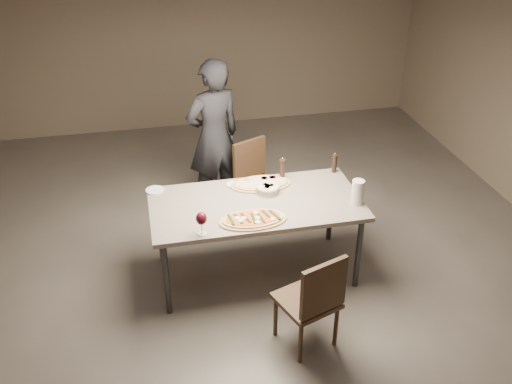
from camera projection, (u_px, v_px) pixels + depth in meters
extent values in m
plane|color=#5B544F|center=(256.00, 272.00, 5.23)|extent=(7.00, 7.00, 0.00)
plane|color=gray|center=(199.00, 25.00, 7.48)|extent=(6.00, 0.00, 6.00)
cube|color=gray|center=(256.00, 204.00, 4.86)|extent=(1.80, 0.90, 0.04)
cylinder|color=#333335|center=(166.00, 278.00, 4.59)|extent=(0.05, 0.05, 0.71)
cylinder|color=#333335|center=(358.00, 253.00, 4.89)|extent=(0.05, 0.05, 0.71)
cylinder|color=#333335|center=(160.00, 228.00, 5.21)|extent=(0.05, 0.05, 0.71)
cylinder|color=#333335|center=(331.00, 208.00, 5.51)|extent=(0.05, 0.05, 0.71)
ellipsoid|color=white|center=(257.00, 222.00, 4.52)|extent=(0.05, 0.05, 0.01)
ellipsoid|color=white|center=(258.00, 217.00, 4.57)|extent=(0.05, 0.05, 0.01)
ellipsoid|color=white|center=(241.00, 220.00, 4.54)|extent=(0.05, 0.05, 0.01)
ellipsoid|color=white|center=(237.00, 218.00, 4.57)|extent=(0.05, 0.05, 0.01)
ellipsoid|color=white|center=(273.00, 218.00, 4.56)|extent=(0.05, 0.05, 0.01)
ellipsoid|color=white|center=(256.00, 212.00, 4.64)|extent=(0.05, 0.05, 0.01)
ellipsoid|color=white|center=(244.00, 218.00, 4.57)|extent=(0.05, 0.05, 0.01)
cube|color=black|center=(231.00, 220.00, 4.55)|extent=(0.04, 0.16, 0.01)
cube|color=black|center=(238.00, 219.00, 4.56)|extent=(0.06, 0.16, 0.01)
cube|color=black|center=(246.00, 218.00, 4.57)|extent=(0.07, 0.16, 0.01)
cube|color=black|center=(253.00, 218.00, 4.57)|extent=(0.02, 0.16, 0.01)
cube|color=black|center=(261.00, 217.00, 4.58)|extent=(0.05, 0.16, 0.01)
cube|color=black|center=(267.00, 215.00, 4.61)|extent=(0.07, 0.16, 0.01)
cube|color=black|center=(275.00, 215.00, 4.61)|extent=(0.07, 0.16, 0.01)
cylinder|color=#BB737E|center=(277.00, 176.00, 5.17)|extent=(0.06, 0.06, 0.00)
cylinder|color=#BB737E|center=(273.00, 178.00, 5.15)|extent=(0.06, 0.06, 0.00)
cylinder|color=#BB737E|center=(246.00, 179.00, 5.13)|extent=(0.06, 0.06, 0.00)
cylinder|color=#BB737E|center=(265.00, 178.00, 5.15)|extent=(0.06, 0.06, 0.00)
cylinder|color=#BB737E|center=(264.00, 178.00, 5.15)|extent=(0.06, 0.06, 0.00)
cylinder|color=#BB737E|center=(272.00, 177.00, 5.16)|extent=(0.06, 0.06, 0.00)
cylinder|color=beige|center=(268.00, 189.00, 4.98)|extent=(0.18, 0.18, 0.07)
torus|color=beige|center=(268.00, 186.00, 4.97)|extent=(0.21, 0.21, 0.03)
cube|color=#AD8246|center=(271.00, 187.00, 4.98)|extent=(0.06, 0.05, 0.04)
cube|color=#AD8246|center=(266.00, 186.00, 4.99)|extent=(0.07, 0.07, 0.04)
cube|color=#AD8246|center=(267.00, 189.00, 4.95)|extent=(0.06, 0.07, 0.04)
cylinder|color=white|center=(233.00, 184.00, 5.10)|extent=(0.12, 0.12, 0.01)
cylinder|color=gold|center=(233.00, 184.00, 5.10)|extent=(0.08, 0.08, 0.00)
cylinder|color=black|center=(282.00, 170.00, 5.16)|extent=(0.05, 0.05, 0.18)
cylinder|color=black|center=(283.00, 161.00, 5.11)|extent=(0.06, 0.06, 0.02)
sphere|color=gold|center=(283.00, 159.00, 5.10)|extent=(0.02, 0.02, 0.02)
cylinder|color=black|center=(334.00, 164.00, 5.28)|extent=(0.05, 0.05, 0.16)
cylinder|color=black|center=(335.00, 156.00, 5.24)|extent=(0.05, 0.05, 0.02)
sphere|color=gold|center=(335.00, 154.00, 5.23)|extent=(0.02, 0.02, 0.02)
cylinder|color=silver|center=(358.00, 192.00, 4.78)|extent=(0.11, 0.11, 0.22)
cylinder|color=silver|center=(202.00, 234.00, 4.44)|extent=(0.07, 0.07, 0.01)
cylinder|color=silver|center=(202.00, 228.00, 4.41)|extent=(0.01, 0.01, 0.09)
ellipsoid|color=#490A1A|center=(201.00, 219.00, 4.36)|extent=(0.09, 0.09, 0.11)
cylinder|color=white|center=(155.00, 190.00, 5.02)|extent=(0.16, 0.16, 0.01)
cube|color=#3E2A1A|center=(307.00, 300.00, 4.30)|extent=(0.52, 0.52, 0.04)
cylinder|color=#3E2A1A|center=(301.00, 343.00, 4.20)|extent=(0.03, 0.03, 0.38)
cylinder|color=#3E2A1A|center=(336.00, 326.00, 4.35)|extent=(0.03, 0.03, 0.38)
cylinder|color=#3E2A1A|center=(276.00, 316.00, 4.45)|extent=(0.03, 0.03, 0.38)
cylinder|color=#3E2A1A|center=(310.00, 301.00, 4.60)|extent=(0.03, 0.03, 0.38)
cube|color=#3E2A1A|center=(324.00, 288.00, 4.03)|extent=(0.38, 0.17, 0.43)
cube|color=#3E2A1A|center=(260.00, 187.00, 5.79)|extent=(0.53, 0.53, 0.04)
cylinder|color=#3E2A1A|center=(263.00, 193.00, 6.09)|extent=(0.03, 0.03, 0.38)
cylinder|color=#3E2A1A|center=(238.00, 203.00, 5.92)|extent=(0.03, 0.03, 0.38)
cylinder|color=#3E2A1A|center=(282.00, 206.00, 5.86)|extent=(0.03, 0.03, 0.38)
cylinder|color=#3E2A1A|center=(257.00, 217.00, 5.69)|extent=(0.03, 0.03, 0.38)
cube|color=#3E2A1A|center=(249.00, 159.00, 5.79)|extent=(0.36, 0.19, 0.42)
imported|color=black|center=(214.00, 137.00, 5.83)|extent=(0.70, 0.57, 1.64)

